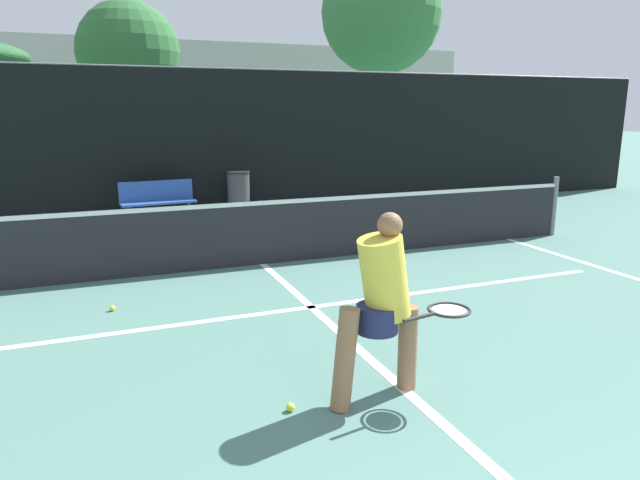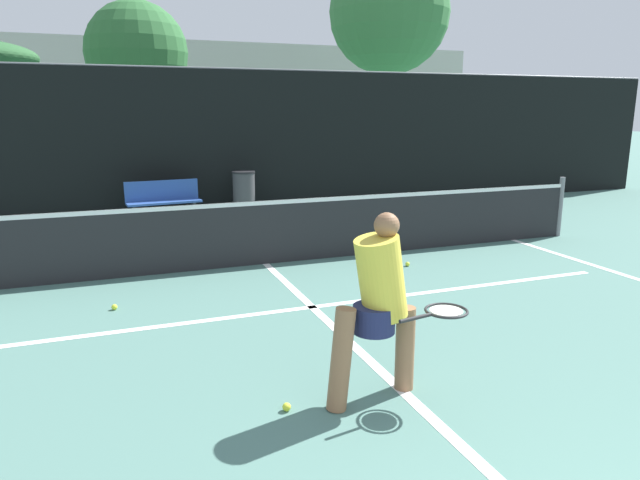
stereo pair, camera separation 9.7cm
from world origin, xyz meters
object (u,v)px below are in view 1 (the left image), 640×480
object	(u,v)px
courtside_bench	(158,201)
player_practicing	(383,301)
trash_bin	(239,195)
parked_car	(312,164)

from	to	relation	value
courtside_bench	player_practicing	bearing A→B (deg)	-89.49
courtside_bench	trash_bin	size ratio (longest dim) A/B	1.50
player_practicing	parked_car	distance (m)	13.09
player_practicing	courtside_bench	size ratio (longest dim) A/B	1.01
player_practicing	parked_car	world-z (taller)	parked_car
parked_car	trash_bin	bearing A→B (deg)	-126.93
courtside_bench	trash_bin	bearing A→B (deg)	-3.37
player_practicing	courtside_bench	bearing A→B (deg)	85.83
courtside_bench	parked_car	world-z (taller)	parked_car
courtside_bench	parked_car	distance (m)	6.71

